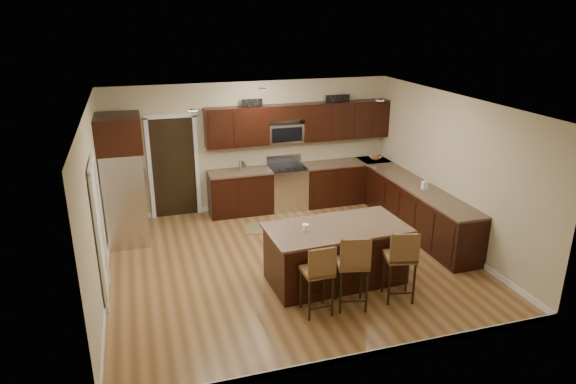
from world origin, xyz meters
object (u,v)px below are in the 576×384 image
object	(u,v)px
island	(335,255)
refrigerator	(123,179)
range	(287,187)
stool_left	(319,272)
stool_right	(401,258)
stool_mid	(353,264)

from	to	relation	value
island	refrigerator	size ratio (longest dim) A/B	0.94
range	stool_left	xyz separation A→B (m)	(-0.80, -4.10, 0.20)
island	stool_right	distance (m)	1.11
island	stool_mid	distance (m)	0.90
range	refrigerator	xyz separation A→B (m)	(-3.30, -0.75, 0.74)
range	stool_right	xyz separation A→B (m)	(0.47, -4.10, 0.23)
island	refrigerator	bearing A→B (deg)	138.59
stool_left	stool_mid	size ratio (longest dim) A/B	0.93
stool_left	stool_mid	xyz separation A→B (m)	(0.51, -0.00, 0.05)
stool_right	range	bearing A→B (deg)	109.88
stool_mid	refrigerator	size ratio (longest dim) A/B	0.49
stool_right	stool_mid	bearing A→B (deg)	-166.50
island	stool_right	size ratio (longest dim) A/B	1.96
range	stool_right	size ratio (longest dim) A/B	0.99
refrigerator	range	bearing A→B (deg)	12.86
stool_mid	stool_right	world-z (taller)	stool_mid
stool_left	stool_right	bearing A→B (deg)	-1.57
island	stool_mid	xyz separation A→B (m)	(-0.09, -0.85, 0.29)
stool_mid	stool_right	size ratio (longest dim) A/B	1.02
island	stool_mid	size ratio (longest dim) A/B	1.92
range	refrigerator	distance (m)	3.46
stool_left	refrigerator	xyz separation A→B (m)	(-2.50, 3.34, 0.54)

